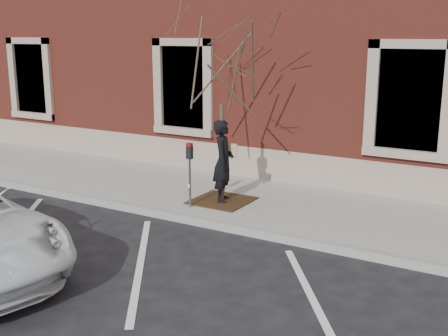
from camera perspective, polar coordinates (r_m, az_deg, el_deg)
The scene contains 9 objects.
ground at distance 11.45m, azimuth -1.54°, elevation -5.97°, with size 120.00×120.00×0.00m, color #28282B.
sidewalk_near at distance 12.87m, azimuth 2.61°, elevation -3.42°, with size 40.00×3.50×0.15m, color #ACACA2.
curb_near at distance 11.39m, azimuth -1.67°, elevation -5.68°, with size 40.00×0.12×0.15m, color #9E9E99.
parking_stripes at distance 9.78m, azimuth -8.50°, elevation -9.58°, with size 28.00×4.40×0.01m, color silver, non-canonical shape.
building_civic at distance 17.83m, azimuth 12.12°, elevation 13.77°, with size 40.00×8.62×8.00m.
man at distance 12.37m, azimuth -0.07°, elevation 0.68°, with size 0.67×0.44×1.84m, color black.
parking_meter at distance 11.97m, azimuth -3.51°, elevation 0.52°, with size 0.13×0.10×1.41m.
tree_grate at distance 12.61m, azimuth -0.22°, elevation -3.32°, with size 1.24×1.24×0.03m, color #432B15.
sapling at distance 12.11m, azimuth -0.23°, elevation 9.32°, with size 2.39×2.39×3.98m.
Camera 1 is at (5.76, -9.14, 3.81)m, focal length 45.00 mm.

